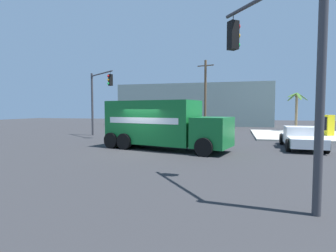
{
  "coord_description": "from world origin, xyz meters",
  "views": [
    {
      "loc": [
        5.61,
        -14.85,
        2.49
      ],
      "look_at": [
        1.35,
        1.43,
        1.43
      ],
      "focal_mm": 28.37,
      "sensor_mm": 36.0,
      "label": 1
    }
  ],
  "objects_px": {
    "traffic_light_primary": "(98,94)",
    "palm_tree_far": "(296,105)",
    "delivery_truck": "(162,124)",
    "pickup_white": "(302,137)",
    "utility_pole": "(205,93)",
    "traffic_light_secondary": "(283,57)",
    "vending_machine_red": "(327,125)"
  },
  "relations": [
    {
      "from": "pickup_white",
      "to": "utility_pole",
      "type": "bearing_deg",
      "value": 116.6
    },
    {
      "from": "delivery_truck",
      "to": "vending_machine_red",
      "type": "bearing_deg",
      "value": 41.16
    },
    {
      "from": "delivery_truck",
      "to": "traffic_light_primary",
      "type": "xyz_separation_m",
      "value": [
        -7.78,
        6.04,
        2.34
      ]
    },
    {
      "from": "delivery_truck",
      "to": "traffic_light_primary",
      "type": "relative_size",
      "value": 1.39
    },
    {
      "from": "utility_pole",
      "to": "palm_tree_far",
      "type": "bearing_deg",
      "value": -17.77
    },
    {
      "from": "palm_tree_far",
      "to": "traffic_light_secondary",
      "type": "bearing_deg",
      "value": -102.02
    },
    {
      "from": "traffic_light_secondary",
      "to": "utility_pole",
      "type": "xyz_separation_m",
      "value": [
        -5.2,
        26.96,
        0.66
      ]
    },
    {
      "from": "traffic_light_primary",
      "to": "palm_tree_far",
      "type": "xyz_separation_m",
      "value": [
        18.54,
        9.44,
        -0.99
      ]
    },
    {
      "from": "traffic_light_secondary",
      "to": "pickup_white",
      "type": "relative_size",
      "value": 1.13
    },
    {
      "from": "delivery_truck",
      "to": "pickup_white",
      "type": "distance_m",
      "value": 9.03
    },
    {
      "from": "vending_machine_red",
      "to": "palm_tree_far",
      "type": "relative_size",
      "value": 0.44
    },
    {
      "from": "palm_tree_far",
      "to": "utility_pole",
      "type": "relative_size",
      "value": 0.47
    },
    {
      "from": "delivery_truck",
      "to": "vending_machine_red",
      "type": "distance_m",
      "value": 16.56
    },
    {
      "from": "pickup_white",
      "to": "traffic_light_primary",
      "type": "bearing_deg",
      "value": 168.27
    },
    {
      "from": "vending_machine_red",
      "to": "palm_tree_far",
      "type": "bearing_deg",
      "value": 110.29
    },
    {
      "from": "delivery_truck",
      "to": "traffic_light_secondary",
      "type": "distance_m",
      "value": 10.26
    },
    {
      "from": "traffic_light_primary",
      "to": "palm_tree_far",
      "type": "bearing_deg",
      "value": 26.98
    },
    {
      "from": "pickup_white",
      "to": "palm_tree_far",
      "type": "xyz_separation_m",
      "value": [
        2.17,
        12.84,
        2.19
      ]
    },
    {
      "from": "traffic_light_primary",
      "to": "utility_pole",
      "type": "distance_m",
      "value": 15.21
    },
    {
      "from": "traffic_light_primary",
      "to": "traffic_light_secondary",
      "type": "height_order",
      "value": "traffic_light_secondary"
    },
    {
      "from": "traffic_light_primary",
      "to": "traffic_light_secondary",
      "type": "distance_m",
      "value": 19.62
    },
    {
      "from": "delivery_truck",
      "to": "traffic_light_secondary",
      "type": "xyz_separation_m",
      "value": [
        5.72,
        -8.19,
        2.33
      ]
    },
    {
      "from": "pickup_white",
      "to": "utility_pole",
      "type": "xyz_separation_m",
      "value": [
        -8.08,
        16.13,
        3.83
      ]
    },
    {
      "from": "delivery_truck",
      "to": "palm_tree_far",
      "type": "bearing_deg",
      "value": 55.2
    },
    {
      "from": "traffic_light_primary",
      "to": "pickup_white",
      "type": "xyz_separation_m",
      "value": [
        16.38,
        -3.4,
        -3.18
      ]
    },
    {
      "from": "traffic_light_primary",
      "to": "utility_pole",
      "type": "bearing_deg",
      "value": 56.89
    },
    {
      "from": "delivery_truck",
      "to": "palm_tree_far",
      "type": "xyz_separation_m",
      "value": [
        10.76,
        15.48,
        1.35
      ]
    },
    {
      "from": "pickup_white",
      "to": "palm_tree_far",
      "type": "bearing_deg",
      "value": 80.42
    },
    {
      "from": "traffic_light_secondary",
      "to": "utility_pole",
      "type": "height_order",
      "value": "utility_pole"
    },
    {
      "from": "utility_pole",
      "to": "traffic_light_primary",
      "type": "bearing_deg",
      "value": -123.11
    },
    {
      "from": "vending_machine_red",
      "to": "utility_pole",
      "type": "bearing_deg",
      "value": 146.6
    },
    {
      "from": "delivery_truck",
      "to": "palm_tree_far",
      "type": "height_order",
      "value": "palm_tree_far"
    }
  ]
}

